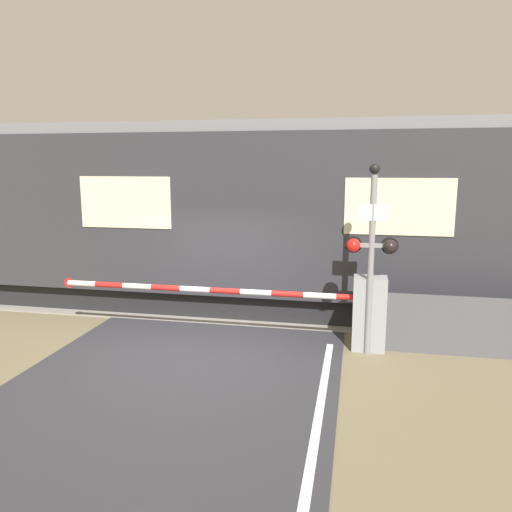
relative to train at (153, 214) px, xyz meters
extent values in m
plane|color=#6B6047|center=(2.18, -3.35, -2.20)|extent=(80.00, 80.00, 0.00)
cube|color=gray|center=(2.18, 0.00, -2.19)|extent=(36.00, 3.20, 0.03)
cube|color=#595451|center=(2.18, -0.72, -2.12)|extent=(36.00, 0.08, 0.10)
cube|color=#595451|center=(2.18, 0.72, -2.12)|extent=(36.00, 0.08, 0.10)
cube|color=black|center=(0.00, 0.00, -1.90)|extent=(19.15, 2.48, 0.60)
cube|color=#2D2D33|center=(0.00, 0.00, 0.13)|extent=(20.82, 2.92, 3.47)
cube|color=slate|center=(0.00, 0.00, 1.99)|extent=(20.40, 2.68, 0.24)
cube|color=beige|center=(5.72, -1.47, 0.39)|extent=(2.08, 0.02, 1.11)
cube|color=beige|center=(0.00, -1.47, 0.39)|extent=(2.08, 0.02, 1.11)
cube|color=gray|center=(5.22, -2.39, -1.51)|extent=(0.60, 0.44, 1.39)
cylinder|color=gray|center=(5.22, -2.39, -1.22)|extent=(0.16, 0.16, 0.18)
cylinder|color=red|center=(4.91, -2.39, -1.22)|extent=(0.61, 0.11, 0.11)
cylinder|color=white|center=(4.30, -2.39, -1.22)|extent=(0.61, 0.11, 0.11)
cylinder|color=red|center=(3.69, -2.39, -1.22)|extent=(0.61, 0.11, 0.11)
cylinder|color=white|center=(3.08, -2.39, -1.22)|extent=(0.61, 0.11, 0.11)
cylinder|color=red|center=(2.47, -2.39, -1.22)|extent=(0.61, 0.11, 0.11)
cylinder|color=white|center=(1.86, -2.39, -1.22)|extent=(0.61, 0.11, 0.11)
cylinder|color=red|center=(1.25, -2.39, -1.22)|extent=(0.61, 0.11, 0.11)
cylinder|color=white|center=(0.63, -2.39, -1.22)|extent=(0.61, 0.11, 0.11)
cylinder|color=red|center=(0.02, -2.39, -1.22)|extent=(0.61, 0.11, 0.11)
cylinder|color=white|center=(-0.59, -2.39, -1.22)|extent=(0.61, 0.11, 0.11)
cylinder|color=red|center=(-0.89, -2.39, -1.22)|extent=(0.20, 0.02, 0.20)
cylinder|color=gray|center=(5.20, -2.62, -0.58)|extent=(0.11, 0.11, 3.23)
cube|color=gray|center=(5.20, -2.62, -0.20)|extent=(0.75, 0.07, 0.07)
sphere|color=red|center=(4.89, -2.67, -0.20)|extent=(0.24, 0.24, 0.24)
sphere|color=black|center=(5.52, -2.67, -0.20)|extent=(0.24, 0.24, 0.24)
cylinder|color=black|center=(4.89, -2.56, -0.20)|extent=(0.30, 0.06, 0.30)
cylinder|color=black|center=(5.52, -2.56, -0.20)|extent=(0.30, 0.06, 0.30)
cube|color=white|center=(5.20, -2.66, 0.38)|extent=(0.48, 0.02, 0.28)
sphere|color=black|center=(5.20, -2.62, 1.13)|extent=(0.18, 0.18, 0.18)
cube|color=#4C4C51|center=(7.39, -2.40, -1.65)|extent=(4.32, 0.06, 1.10)
camera|label=1|loc=(4.94, -11.50, 1.21)|focal=35.00mm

